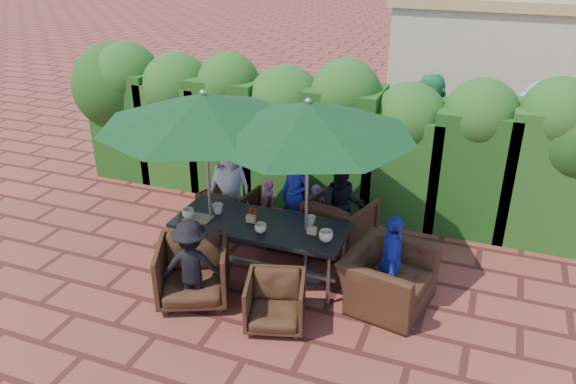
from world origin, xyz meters
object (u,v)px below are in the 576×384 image
(dining_table, at_px, (261,228))
(chair_far_left, at_px, (230,206))
(chair_near_left, at_px, (193,269))
(chair_far_mid, at_px, (287,220))
(chair_far_right, at_px, (340,220))
(chair_end_right, at_px, (389,270))
(umbrella_left, at_px, (204,110))
(umbrella_right, at_px, (308,119))
(chair_near_right, at_px, (275,300))

(dining_table, bearing_deg, chair_far_left, 134.02)
(dining_table, height_order, chair_near_left, chair_near_left)
(chair_far_mid, bearing_deg, chair_near_left, 61.29)
(chair_far_right, relative_size, chair_near_left, 0.98)
(chair_far_right, xyz_separation_m, chair_end_right, (0.92, -1.09, 0.05))
(umbrella_left, bearing_deg, umbrella_right, 5.08)
(chair_far_right, distance_m, chair_near_left, 2.29)
(umbrella_left, distance_m, chair_near_right, 2.43)
(dining_table, height_order, chair_end_right, chair_end_right)
(chair_far_right, bearing_deg, chair_near_left, 70.96)
(umbrella_left, distance_m, umbrella_right, 1.30)
(dining_table, height_order, umbrella_left, umbrella_left)
(umbrella_left, height_order, chair_end_right, umbrella_left)
(umbrella_right, bearing_deg, chair_far_left, 149.37)
(chair_far_left, bearing_deg, chair_near_right, 134.45)
(umbrella_right, height_order, chair_far_right, umbrella_right)
(chair_end_right, bearing_deg, chair_far_right, 51.14)
(chair_far_left, relative_size, chair_far_right, 0.88)
(chair_far_mid, height_order, chair_far_right, chair_far_right)
(dining_table, distance_m, chair_far_right, 1.32)
(chair_near_left, bearing_deg, umbrella_left, 76.46)
(chair_far_right, height_order, chair_end_right, chair_end_right)
(chair_near_left, distance_m, chair_near_right, 1.14)
(chair_near_left, height_order, chair_end_right, chair_end_right)
(chair_near_left, distance_m, chair_end_right, 2.38)
(chair_far_left, xyz_separation_m, chair_far_right, (1.72, 0.06, 0.05))
(umbrella_left, distance_m, chair_near_left, 1.95)
(chair_far_left, bearing_deg, chair_far_mid, -178.13)
(chair_far_mid, bearing_deg, chair_far_left, -14.42)
(dining_table, xyz_separation_m, umbrella_right, (0.60, 0.06, 1.54))
(chair_far_mid, height_order, chair_end_right, chair_end_right)
(chair_near_right, bearing_deg, chair_far_left, 112.39)
(dining_table, distance_m, umbrella_left, 1.69)
(chair_far_mid, xyz_separation_m, chair_near_left, (-0.57, -1.73, 0.08))
(chair_far_mid, bearing_deg, chair_near_right, 96.47)
(chair_far_mid, bearing_deg, dining_table, 77.98)
(chair_far_left, relative_size, chair_end_right, 0.69)
(dining_table, relative_size, chair_far_left, 3.04)
(chair_far_mid, height_order, chair_near_left, chair_near_left)
(dining_table, height_order, chair_far_right, chair_far_right)
(dining_table, relative_size, chair_far_right, 2.67)
(umbrella_right, distance_m, chair_far_mid, 2.12)
(umbrella_left, xyz_separation_m, chair_far_left, (-0.24, 1.03, -1.84))
(chair_near_right, bearing_deg, chair_far_right, 68.12)
(chair_far_left, distance_m, chair_end_right, 2.84)
(umbrella_left, relative_size, chair_near_right, 3.84)
(chair_near_left, xyz_separation_m, chair_near_right, (1.13, -0.11, -0.09))
(chair_far_left, xyz_separation_m, chair_end_right, (2.64, -1.03, 0.10))
(chair_near_right, bearing_deg, chair_end_right, 21.85)
(umbrella_left, height_order, chair_near_left, umbrella_left)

